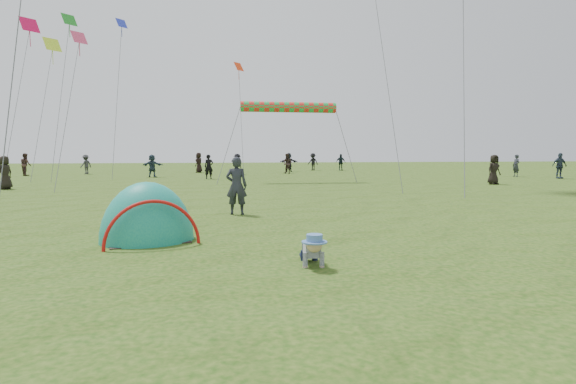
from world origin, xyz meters
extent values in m
plane|color=#143D0A|center=(0.00, 0.00, 0.00)|extent=(140.00, 140.00, 0.00)
ellipsoid|color=#107878|center=(-3.35, 2.48, 0.00)|extent=(2.30, 2.07, 2.50)
imported|color=#24262F|center=(-1.30, 6.18, 0.86)|extent=(0.68, 0.50, 1.73)
imported|color=black|center=(-2.33, 24.03, 0.84)|extent=(0.67, 0.50, 1.68)
imported|color=#422B27|center=(-16.48, 30.58, 0.88)|extent=(1.07, 1.08, 1.76)
imported|color=black|center=(10.39, 35.85, 0.82)|extent=(0.97, 0.42, 1.64)
imported|color=#333237|center=(-12.61, 32.69, 0.81)|extent=(1.08, 1.21, 1.62)
imported|color=black|center=(-12.30, 17.15, 0.84)|extent=(0.82, 0.96, 1.67)
imported|color=#29394B|center=(-6.47, 26.94, 0.84)|extent=(1.62, 0.87, 1.67)
imported|color=#362725|center=(4.20, 30.57, 0.86)|extent=(1.06, 1.04, 1.72)
imported|color=black|center=(7.80, 36.85, 0.86)|extent=(1.26, 1.21, 1.72)
imported|color=black|center=(13.88, 16.26, 0.85)|extent=(0.93, 0.71, 1.70)
imported|color=black|center=(4.85, 33.81, 0.88)|extent=(1.71, 0.89, 1.76)
imported|color=#272932|center=(20.37, 23.20, 0.83)|extent=(0.45, 0.64, 1.66)
imported|color=#293547|center=(21.81, 20.60, 0.90)|extent=(1.07, 0.49, 1.79)
imported|color=black|center=(-0.10, 29.94, 0.85)|extent=(1.02, 1.26, 1.70)
imported|color=black|center=(-3.34, 33.76, 0.89)|extent=(0.90, 1.04, 1.79)
cylinder|color=red|center=(2.64, 20.49, 4.62)|extent=(5.94, 0.64, 0.64)
plane|color=#D80946|center=(-13.59, 24.80, 10.03)|extent=(1.17, 1.17, 0.96)
plane|color=#D9F82D|center=(-13.16, 27.54, 9.43)|extent=(1.18, 1.18, 0.96)
plane|color=#1D8722|center=(-11.79, 26.94, 11.03)|extent=(1.01, 1.01, 0.83)
plane|color=#2835CA|center=(-8.76, 29.37, 11.59)|extent=(0.85, 0.85, 0.70)
plane|color=#E3406B|center=(-9.24, 19.76, 8.17)|extent=(0.85, 0.85, 0.70)
plane|color=#FA3B10|center=(0.05, 29.00, 8.56)|extent=(0.84, 0.84, 0.69)
camera|label=1|loc=(-1.93, -7.24, 1.88)|focal=28.00mm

